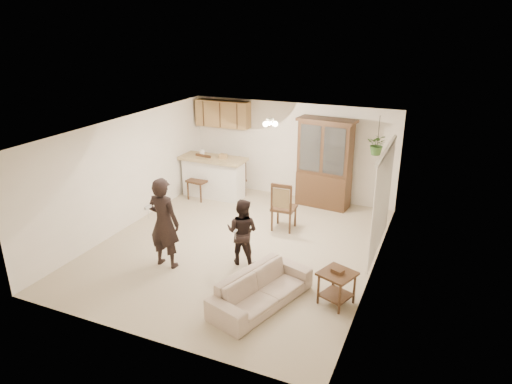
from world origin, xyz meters
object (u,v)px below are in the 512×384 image
at_px(child, 242,231).
at_px(china_hutch, 325,164).
at_px(chair_hutch_right, 284,215).
at_px(adult, 164,222).
at_px(sofa, 261,285).
at_px(side_table, 336,287).
at_px(chair_bar, 199,187).
at_px(chair_hutch_left, 236,185).

height_order(child, china_hutch, china_hutch).
bearing_deg(chair_hutch_right, china_hutch, -106.47).
bearing_deg(adult, sofa, 169.40).
xyz_separation_m(side_table, chair_bar, (-4.51, 3.29, 0.03)).
height_order(chair_bar, chair_hutch_left, chair_bar).
relative_size(side_table, chair_bar, 0.59).
xyz_separation_m(china_hutch, side_table, (1.38, -4.12, -0.80)).
distance_m(china_hutch, side_table, 4.42).
distance_m(chair_hutch_left, chair_hutch_right, 2.42).
bearing_deg(side_table, child, 162.60).
height_order(sofa, chair_hutch_left, chair_hutch_left).
xyz_separation_m(child, chair_hutch_right, (0.20, 1.78, -0.35)).
xyz_separation_m(child, chair_bar, (-2.50, 2.66, -0.35)).
distance_m(child, chair_bar, 3.67).
xyz_separation_m(china_hutch, chair_hutch_right, (-0.43, -1.71, -0.78)).
bearing_deg(side_table, china_hutch, 108.52).
bearing_deg(adult, china_hutch, -113.45).
distance_m(adult, side_table, 3.36).
bearing_deg(chair_bar, chair_hutch_left, 45.51).
relative_size(sofa, side_table, 2.76).
relative_size(side_table, chair_hutch_right, 0.60).
distance_m(china_hutch, chair_bar, 3.33).
height_order(adult, child, adult).
xyz_separation_m(china_hutch, chair_hutch_left, (-2.35, -0.23, -0.82)).
bearing_deg(chair_bar, china_hutch, 22.75).
xyz_separation_m(sofa, side_table, (1.13, 0.51, -0.07)).
xyz_separation_m(chair_hutch_left, chair_hutch_right, (1.91, -1.48, 0.03)).
bearing_deg(chair_hutch_right, child, 81.37).
bearing_deg(child, chair_hutch_left, -64.06).
height_order(china_hutch, chair_bar, china_hutch).
distance_m(sofa, chair_bar, 5.08).
relative_size(sofa, chair_hutch_left, 1.84).
bearing_deg(child, chair_bar, -48.57).
distance_m(chair_bar, chair_hutch_right, 2.84).
distance_m(sofa, china_hutch, 4.69).
bearing_deg(chair_hutch_left, chair_bar, -102.36).
xyz_separation_m(sofa, adult, (-2.18, 0.47, 0.53)).
xyz_separation_m(adult, chair_hutch_left, (-0.42, 3.93, -0.61)).
relative_size(china_hutch, chair_bar, 1.93).
height_order(adult, chair_hutch_right, adult).
relative_size(adult, child, 1.33).
xyz_separation_m(chair_bar, chair_hutch_left, (0.78, 0.60, -0.04)).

